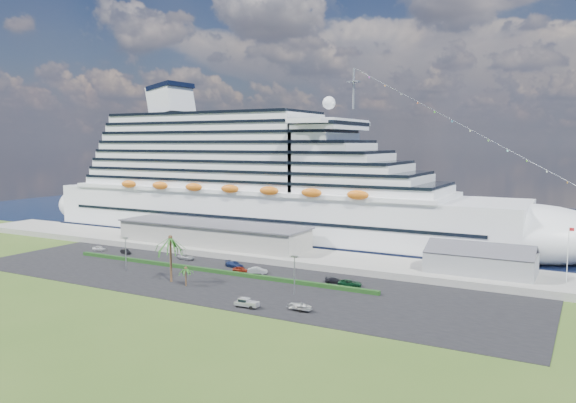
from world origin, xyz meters
The scene contains 23 objects.
ground centered at (0.00, 0.00, 0.00)m, with size 420.00×420.00×0.00m, color #37541C.
asphalt_lot centered at (0.00, 11.00, 0.06)m, with size 140.00×38.00×0.12m, color black.
wharf centered at (0.00, 40.00, 0.90)m, with size 240.00×20.00×1.80m, color gray.
water centered at (0.00, 130.00, 0.01)m, with size 420.00×160.00×0.02m, color black.
cruise_ship centered at (-21.53, 64.00, 16.69)m, with size 191.00×38.00×54.00m.
terminal_building centered at (-25.00, 40.00, 5.01)m, with size 61.00×15.00×6.30m.
port_shed centered at (52.00, 40.00, 4.40)m, with size 24.00×12.31×7.37m.
flagpole centered at (70.04, 40.00, 8.27)m, with size 1.08×0.16×12.00m.
hedge centered at (-8.00, 16.00, 0.57)m, with size 88.00×1.10×0.90m, color black.
lamp_post_left centered at (-28.00, 8.00, 5.34)m, with size 1.60×0.35×8.27m.
lamp_post_right centered at (20.00, 8.00, 5.34)m, with size 1.60×0.35×8.27m.
palm_tall centered at (-10.00, 4.00, 9.20)m, with size 8.82×8.82×11.13m.
palm_short centered at (-4.50, 2.50, 3.67)m, with size 3.53×3.53×4.56m.
parked_car_0 centered at (-53.11, 22.49, 0.83)m, with size 1.68×4.19×1.43m, color silver.
parked_car_1 centered at (-42.96, 22.82, 0.80)m, with size 1.44×4.12×1.36m, color black.
parked_car_2 centered at (-22.70, 24.92, 0.82)m, with size 2.34×5.07×1.41m, color #93969B.
parked_car_3 centered at (-5.64, 23.32, 0.90)m, with size 2.20×5.40×1.57m, color #16244E.
parked_car_4 centered at (-1.30, 19.69, 0.81)m, with size 1.62×4.03×1.37m, color maroon.
parked_car_5 centered at (3.27, 20.21, 0.91)m, with size 1.68×4.81×1.59m, color #A5A8AC.
parked_car_6 centered at (27.70, 19.88, 0.85)m, with size 2.43×5.27×1.46m, color #0D371C.
parked_car_7 centered at (23.54, 20.96, 0.77)m, with size 1.83×4.51×1.31m, color black.
pickup_truck centered at (16.23, -4.72, 1.07)m, with size 5.01×2.10×1.73m.
boat_trailer centered at (26.55, -1.85, 1.16)m, with size 5.42×3.42×1.57m.
Camera 1 is at (74.31, -93.82, 31.98)m, focal length 35.00 mm.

